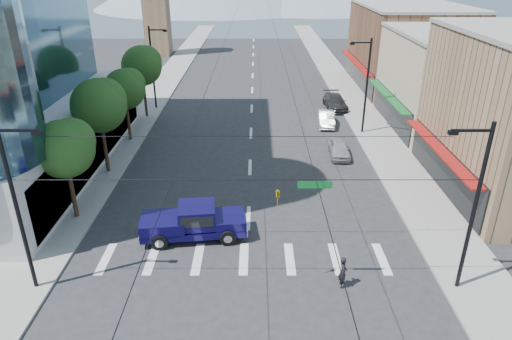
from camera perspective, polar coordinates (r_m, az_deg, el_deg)
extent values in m
plane|color=#28282B|center=(25.02, -1.15, -13.07)|extent=(160.00, 160.00, 0.00)
cube|color=gray|center=(62.91, -11.64, 10.29)|extent=(4.00, 120.00, 0.15)
cube|color=gray|center=(62.72, 10.75, 10.32)|extent=(4.00, 120.00, 0.15)
cube|color=tan|center=(49.10, 23.80, 9.99)|extent=(12.00, 14.00, 9.00)
cube|color=brown|center=(63.68, 18.43, 14.28)|extent=(12.00, 18.00, 10.00)
cube|color=#8C6B4C|center=(83.72, -12.47, 19.97)|extent=(4.00, 4.00, 18.00)
cylinder|color=black|center=(31.15, -22.06, -1.97)|extent=(0.28, 0.28, 4.55)
sphere|color=#164316|center=(30.15, -22.84, 2.45)|extent=(3.64, 3.64, 3.64)
sphere|color=#164316|center=(30.11, -22.06, 3.39)|extent=(2.86, 2.86, 2.86)
cylinder|color=black|center=(37.04, -18.43, 3.30)|extent=(0.28, 0.28, 5.11)
sphere|color=#164316|center=(36.13, -19.05, 7.60)|extent=(4.09, 4.09, 4.09)
sphere|color=#164316|center=(36.17, -18.39, 8.37)|extent=(3.21, 3.21, 3.21)
cylinder|color=black|center=(43.43, -15.71, 6.37)|extent=(0.28, 0.28, 4.55)
sphere|color=#164316|center=(42.72, -16.12, 9.67)|extent=(3.64, 3.64, 3.64)
sphere|color=#164316|center=(42.80, -15.55, 10.32)|extent=(2.86, 2.86, 2.86)
cylinder|color=black|center=(49.84, -13.75, 9.26)|extent=(0.28, 0.28, 5.11)
sphere|color=#164316|center=(49.17, -14.09, 12.53)|extent=(4.09, 4.09, 4.09)
sphere|color=#164316|center=(49.29, -13.60, 13.08)|extent=(3.21, 3.21, 3.21)
cylinder|color=black|center=(24.42, -27.63, -4.69)|extent=(0.20, 0.20, 9.00)
cylinder|color=black|center=(23.99, 25.55, -4.77)|extent=(0.20, 0.20, 9.00)
cylinder|color=black|center=(20.86, -1.34, -1.24)|extent=(21.60, 0.04, 0.04)
imported|color=gold|center=(21.36, 2.72, -3.77)|extent=(0.16, 0.20, 1.00)
cube|color=#0C6626|center=(21.14, 7.37, -1.84)|extent=(1.60, 0.06, 0.35)
cylinder|color=black|center=(52.14, -12.80, 12.23)|extent=(0.20, 0.20, 9.00)
cube|color=black|center=(51.25, -12.22, 16.74)|extent=(1.80, 0.12, 0.12)
cube|color=black|center=(51.11, -11.30, 16.69)|extent=(0.40, 0.25, 0.18)
cylinder|color=black|center=(44.34, 13.66, 9.98)|extent=(0.20, 0.20, 9.00)
cube|color=black|center=(43.31, 13.02, 15.26)|extent=(1.80, 0.12, 0.12)
cube|color=black|center=(43.16, 11.93, 15.19)|extent=(0.40, 0.25, 0.18)
cube|color=#0D083E|center=(27.98, -7.77, -7.21)|extent=(6.43, 2.98, 0.40)
cube|color=#0D083E|center=(27.76, -3.25, -6.19)|extent=(2.05, 2.34, 0.62)
cube|color=#0D083E|center=(27.51, -7.40, -5.60)|extent=(2.38, 2.33, 1.24)
cube|color=black|center=(27.46, -7.41, -5.39)|extent=(2.16, 2.33, 0.68)
cube|color=#0D083E|center=(27.84, -11.56, -6.48)|extent=(2.85, 2.55, 0.73)
cube|color=silver|center=(28.05, -1.37, -6.88)|extent=(0.39, 2.15, 0.40)
cube|color=silver|center=(28.26, -14.12, -7.46)|extent=(0.39, 2.15, 0.34)
cylinder|color=black|center=(27.16, -3.55, -8.46)|extent=(0.98, 0.45, 0.95)
cylinder|color=black|center=(28.98, -3.81, -6.14)|extent=(0.98, 0.45, 0.95)
cylinder|color=black|center=(27.30, -11.95, -8.84)|extent=(0.98, 0.45, 0.95)
cylinder|color=black|center=(29.11, -11.65, -6.50)|extent=(0.98, 0.45, 0.95)
imported|color=black|center=(24.23, 10.81, -12.40)|extent=(0.42, 0.65, 1.77)
imported|color=#B4B4B9|center=(39.58, 10.36, 2.67)|extent=(1.82, 4.13, 1.38)
imported|color=silver|center=(46.95, 8.76, 6.36)|extent=(1.75, 4.34, 1.40)
imported|color=#2E2E31|center=(52.60, 9.86, 8.39)|extent=(2.40, 5.43, 1.55)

